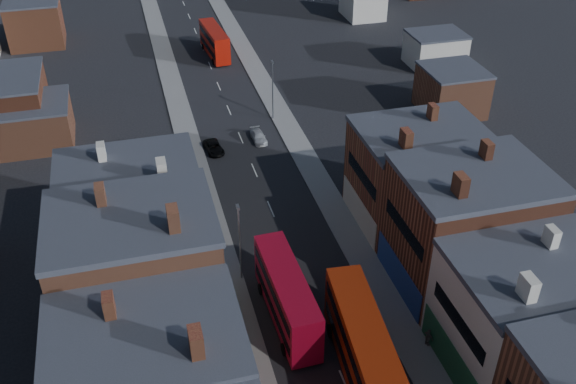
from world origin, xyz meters
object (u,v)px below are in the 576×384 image
bus_0 (287,296)px  bus_1 (362,345)px  bus_2 (215,41)px  car_3 (259,137)px  car_2 (214,147)px  ped_3 (428,337)px

bus_0 → bus_1: 8.00m
bus_2 → car_3: size_ratio=2.78×
bus_2 → car_2: size_ratio=2.67×
bus_1 → ped_3: 6.59m
bus_0 → car_2: bus_0 is taller
bus_2 → bus_0: bearing=-98.5°
bus_0 → ped_3: bearing=-31.3°
bus_2 → car_2: 30.67m
bus_1 → car_2: size_ratio=3.17×
car_2 → ped_3: bearing=-79.3°
bus_1 → ped_3: bearing=14.8°
bus_0 → bus_1: (4.02, -6.91, 0.24)m
bus_1 → ped_3: (6.20, 1.07, -1.96)m
car_2 → car_3: 5.96m
bus_2 → bus_1: bearing=-94.7°
bus_0 → ped_3: 11.90m
bus_2 → car_3: 29.00m
bus_1 → car_2: bus_1 is taller
car_3 → ped_3: ped_3 is taller
car_2 → car_3: size_ratio=1.04×
bus_1 → car_3: bus_1 is taller
bus_0 → ped_3: bus_0 is taller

